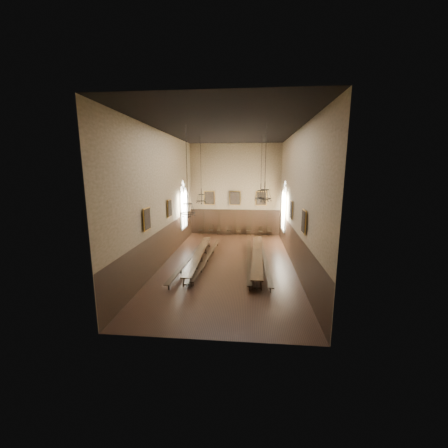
# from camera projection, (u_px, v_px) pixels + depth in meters

# --- Properties ---
(floor) EXTENTS (9.00, 18.00, 0.02)m
(floor) POSITION_uv_depth(u_px,v_px,m) (228.00, 263.00, 19.36)
(floor) COLOR black
(floor) RESTS_ON ground
(ceiling) EXTENTS (9.00, 18.00, 0.02)m
(ceiling) POSITION_uv_depth(u_px,v_px,m) (228.00, 129.00, 17.62)
(ceiling) COLOR black
(ceiling) RESTS_ON ground
(wall_back) EXTENTS (9.00, 0.02, 9.00)m
(wall_back) POSITION_uv_depth(u_px,v_px,m) (235.00, 190.00, 27.29)
(wall_back) COLOR #8F7758
(wall_back) RESTS_ON ground
(wall_front) EXTENTS (9.00, 0.02, 9.00)m
(wall_front) POSITION_uv_depth(u_px,v_px,m) (209.00, 226.00, 9.68)
(wall_front) COLOR #8F7758
(wall_front) RESTS_ON ground
(wall_left) EXTENTS (0.02, 18.00, 9.00)m
(wall_left) POSITION_uv_depth(u_px,v_px,m) (163.00, 199.00, 18.89)
(wall_left) COLOR #8F7758
(wall_left) RESTS_ON ground
(wall_right) EXTENTS (0.02, 18.00, 9.00)m
(wall_right) POSITION_uv_depth(u_px,v_px,m) (296.00, 200.00, 18.08)
(wall_right) COLOR #8F7758
(wall_right) RESTS_ON ground
(wainscot_panelling) EXTENTS (9.00, 18.00, 2.50)m
(wainscot_panelling) POSITION_uv_depth(u_px,v_px,m) (228.00, 246.00, 19.11)
(wainscot_panelling) COLOR black
(wainscot_panelling) RESTS_ON floor
(table_left) EXTENTS (0.84, 9.14, 0.71)m
(table_left) POSITION_uv_depth(u_px,v_px,m) (199.00, 258.00, 19.38)
(table_left) COLOR black
(table_left) RESTS_ON floor
(table_right) EXTENTS (0.99, 9.82, 0.76)m
(table_right) POSITION_uv_depth(u_px,v_px,m) (257.00, 258.00, 19.19)
(table_right) COLOR black
(table_right) RESTS_ON floor
(bench_left_outer) EXTENTS (0.82, 9.96, 0.45)m
(bench_left_outer) POSITION_uv_depth(u_px,v_px,m) (191.00, 259.00, 19.41)
(bench_left_outer) COLOR black
(bench_left_outer) RESTS_ON floor
(bench_left_inner) EXTENTS (0.70, 9.23, 0.42)m
(bench_left_inner) POSITION_uv_depth(u_px,v_px,m) (208.00, 258.00, 19.55)
(bench_left_inner) COLOR black
(bench_left_inner) RESTS_ON floor
(bench_right_inner) EXTENTS (0.36, 9.69, 0.44)m
(bench_right_inner) POSITION_uv_depth(u_px,v_px,m) (249.00, 260.00, 19.21)
(bench_right_inner) COLOR black
(bench_right_inner) RESTS_ON floor
(bench_right_outer) EXTENTS (0.49, 10.27, 0.46)m
(bench_right_outer) POSITION_uv_depth(u_px,v_px,m) (264.00, 259.00, 19.21)
(bench_right_outer) COLOR black
(bench_right_outer) RESTS_ON floor
(chair_0) EXTENTS (0.47, 0.47, 0.87)m
(chair_0) POSITION_uv_depth(u_px,v_px,m) (201.00, 232.00, 28.03)
(chair_0) COLOR black
(chair_0) RESTS_ON floor
(chair_1) EXTENTS (0.51, 0.51, 0.99)m
(chair_1) POSITION_uv_depth(u_px,v_px,m) (211.00, 232.00, 27.84)
(chair_1) COLOR black
(chair_1) RESTS_ON floor
(chair_2) EXTENTS (0.49, 0.49, 0.94)m
(chair_2) POSITION_uv_depth(u_px,v_px,m) (219.00, 232.00, 27.81)
(chair_2) COLOR black
(chair_2) RESTS_ON floor
(chair_3) EXTENTS (0.49, 0.49, 0.90)m
(chair_3) POSITION_uv_depth(u_px,v_px,m) (229.00, 232.00, 27.66)
(chair_3) COLOR black
(chair_3) RESTS_ON floor
(chair_4) EXTENTS (0.45, 0.45, 0.91)m
(chair_4) POSITION_uv_depth(u_px,v_px,m) (238.00, 232.00, 27.65)
(chair_4) COLOR black
(chair_4) RESTS_ON floor
(chair_5) EXTENTS (0.46, 0.46, 0.99)m
(chair_5) POSITION_uv_depth(u_px,v_px,m) (249.00, 232.00, 27.54)
(chair_5) COLOR black
(chair_5) RESTS_ON floor
(chair_6) EXTENTS (0.52, 0.52, 0.93)m
(chair_6) POSITION_uv_depth(u_px,v_px,m) (260.00, 233.00, 27.37)
(chair_6) COLOR black
(chair_6) RESTS_ON floor
(chair_7) EXTENTS (0.51, 0.51, 0.92)m
(chair_7) POSITION_uv_depth(u_px,v_px,m) (270.00, 233.00, 27.37)
(chair_7) COLOR black
(chair_7) RESTS_ON floor
(chandelier_back_left) EXTENTS (0.79, 0.79, 5.05)m
(chandelier_back_left) POSITION_uv_depth(u_px,v_px,m) (201.00, 196.00, 21.19)
(chandelier_back_left) COLOR black
(chandelier_back_left) RESTS_ON ceiling
(chandelier_back_right) EXTENTS (0.91, 0.91, 4.83)m
(chandelier_back_right) POSITION_uv_depth(u_px,v_px,m) (261.00, 194.00, 20.93)
(chandelier_back_right) COLOR black
(chandelier_back_right) RESTS_ON ceiling
(chandelier_front_left) EXTENTS (0.90, 0.90, 5.28)m
(chandelier_front_left) POSITION_uv_depth(u_px,v_px,m) (188.00, 208.00, 16.48)
(chandelier_front_left) COLOR black
(chandelier_front_left) RESTS_ON ceiling
(chandelier_front_right) EXTENTS (0.78, 0.78, 4.30)m
(chandelier_front_right) POSITION_uv_depth(u_px,v_px,m) (265.00, 193.00, 15.62)
(chandelier_front_right) COLOR black
(chandelier_front_right) RESTS_ON ceiling
(portrait_back_0) EXTENTS (1.10, 0.12, 1.40)m
(portrait_back_0) POSITION_uv_depth(u_px,v_px,m) (209.00, 198.00, 27.55)
(portrait_back_0) COLOR #AF7B2A
(portrait_back_0) RESTS_ON wall_back
(portrait_back_1) EXTENTS (1.10, 0.12, 1.40)m
(portrait_back_1) POSITION_uv_depth(u_px,v_px,m) (235.00, 198.00, 27.32)
(portrait_back_1) COLOR #AF7B2A
(portrait_back_1) RESTS_ON wall_back
(portrait_back_2) EXTENTS (1.10, 0.12, 1.40)m
(portrait_back_2) POSITION_uv_depth(u_px,v_px,m) (261.00, 198.00, 27.09)
(portrait_back_2) COLOR #AF7B2A
(portrait_back_2) RESTS_ON wall_back
(portrait_left_0) EXTENTS (0.12, 1.00, 1.30)m
(portrait_left_0) POSITION_uv_depth(u_px,v_px,m) (169.00, 208.00, 20.01)
(portrait_left_0) COLOR #AF7B2A
(portrait_left_0) RESTS_ON wall_left
(portrait_left_1) EXTENTS (0.12, 1.00, 1.30)m
(portrait_left_1) POSITION_uv_depth(u_px,v_px,m) (147.00, 219.00, 15.62)
(portrait_left_1) COLOR #AF7B2A
(portrait_left_1) RESTS_ON wall_left
(portrait_right_0) EXTENTS (0.12, 1.00, 1.30)m
(portrait_right_0) POSITION_uv_depth(u_px,v_px,m) (291.00, 210.00, 19.23)
(portrait_right_0) COLOR #AF7B2A
(portrait_right_0) RESTS_ON wall_right
(portrait_right_1) EXTENTS (0.12, 1.00, 1.30)m
(portrait_right_1) POSITION_uv_depth(u_px,v_px,m) (304.00, 222.00, 14.83)
(portrait_right_1) COLOR #AF7B2A
(portrait_right_1) RESTS_ON wall_right
(window_right) EXTENTS (0.20, 2.20, 4.60)m
(window_right) POSITION_uv_depth(u_px,v_px,m) (284.00, 206.00, 23.68)
(window_right) COLOR white
(window_right) RESTS_ON wall_right
(window_left) EXTENTS (0.20, 2.20, 4.60)m
(window_left) POSITION_uv_depth(u_px,v_px,m) (183.00, 205.00, 24.47)
(window_left) COLOR white
(window_left) RESTS_ON wall_left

